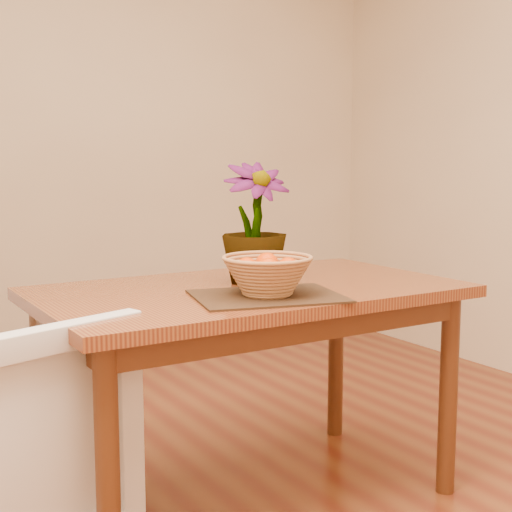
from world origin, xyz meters
TOP-DOWN VIEW (x-y plane):
  - wall_back at (0.00, 2.25)m, footprint 4.00×0.02m
  - table at (0.00, 0.30)m, footprint 1.40×0.80m
  - placemat at (-0.05, 0.10)m, footprint 0.51×0.43m
  - wicker_basket at (-0.05, 0.10)m, footprint 0.28×0.28m
  - orange_pile at (-0.05, 0.10)m, footprint 0.18×0.18m
  - potted_plant at (0.05, 0.35)m, footprint 0.26×0.26m

SIDE VIEW (x-z plane):
  - table at x=0.00m, z-range 0.29..1.04m
  - placemat at x=-0.05m, z-range 0.75..0.76m
  - wicker_basket at x=-0.05m, z-range 0.76..0.87m
  - orange_pile at x=-0.05m, z-range 0.80..0.88m
  - potted_plant at x=0.05m, z-range 0.75..1.17m
  - wall_back at x=0.00m, z-range 0.00..2.70m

